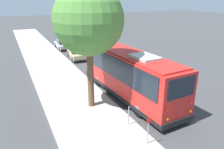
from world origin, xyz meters
name	(u,v)px	position (x,y,z in m)	size (l,w,h in m)	color
ground_plane	(139,99)	(0.00, 0.00, 0.00)	(160.00, 160.00, 0.00)	#3D3D3F
sidewalk_slab	(83,111)	(0.00, 4.32, 0.07)	(80.00, 4.44, 0.15)	#B2AFA8
curb_strip	(114,104)	(0.00, 2.03, 0.07)	(80.00, 0.14, 0.15)	#9D9A94
shuttle_bus	(129,72)	(0.86, 0.44, 1.90)	(10.39, 3.16, 3.53)	red
parked_sedan_tan	(77,53)	(12.66, 0.75, 0.61)	(4.43, 1.99, 1.31)	tan
parked_sedan_silver	(63,44)	(18.60, 0.93, 0.59)	(4.24, 1.77, 1.28)	#A8AAAF
street_tree	(88,15)	(0.49, 3.56, 6.01)	(4.25, 4.25, 8.35)	brown
sign_post_near	(148,131)	(-4.64, 2.49, 0.89)	(0.06, 0.22, 1.44)	gray
sign_post_far	(129,116)	(-2.75, 2.49, 0.73)	(0.06, 0.06, 1.15)	gray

